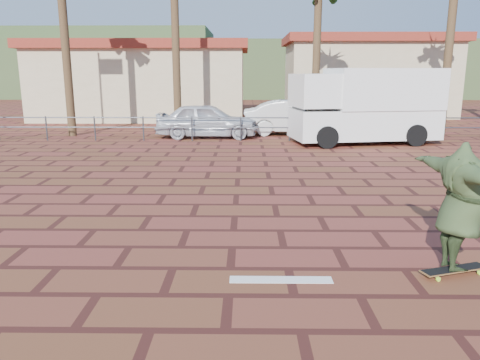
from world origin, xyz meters
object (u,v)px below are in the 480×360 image
longboard (454,270)px  car_silver (207,120)px  skateboarder (461,207)px  car_white (295,117)px  campervan (365,104)px

longboard → car_silver: bearing=89.9°
skateboarder → car_white: size_ratio=0.47×
longboard → car_white: (-0.71, 15.15, 0.68)m
skateboarder → campervan: size_ratio=0.37×
skateboarder → campervan: (1.79, 12.52, 0.54)m
longboard → car_white: size_ratio=0.22×
longboard → skateboarder: (-0.00, 0.00, 0.91)m
campervan → car_white: campervan is taller
car_silver → campervan: bearing=-102.9°
campervan → skateboarder: bearing=-107.7°
longboard → campervan: (1.79, 12.52, 1.45)m
skateboarder → car_silver: 14.75m
longboard → campervan: size_ratio=0.17×
campervan → car_white: (-2.50, 2.63, -0.77)m
campervan → car_white: 3.71m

